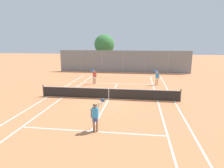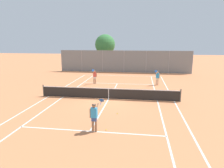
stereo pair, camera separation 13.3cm
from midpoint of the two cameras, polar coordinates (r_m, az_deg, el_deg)
name	(u,v)px [view 1 (the left image)]	position (r m, az deg, el deg)	size (l,w,h in m)	color
ground_plane	(109,99)	(17.28, -1.15, -4.28)	(120.00, 120.00, 0.00)	#CC7A4C
court_line_markings	(109,99)	(17.27, -1.15, -4.27)	(11.10, 23.90, 0.01)	silver
tennis_net	(109,93)	(17.14, -1.16, -2.65)	(12.00, 0.10, 1.07)	#474C47
player_near_side	(95,116)	(11.01, -5.13, -8.97)	(0.73, 0.72, 1.77)	#936B4C
player_far_left	(94,76)	(23.28, -5.24, 2.31)	(0.45, 0.88, 1.77)	tan
player_far_right	(157,77)	(23.04, 12.59, 1.96)	(0.64, 0.75, 1.77)	#D8A884
loose_tennis_ball_0	(118,114)	(13.80, 1.39, -8.43)	(0.07, 0.07, 0.07)	#D1DB33
loose_tennis_ball_1	(107,130)	(11.44, -1.73, -12.96)	(0.07, 0.07, 0.07)	#D1DB33
back_fence	(123,62)	(31.69, 3.14, 6.43)	(20.73, 0.08, 3.47)	gray
tree_behind_left	(105,45)	(35.39, -2.26, 11.01)	(3.48, 3.48, 6.06)	brown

